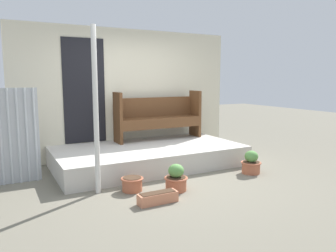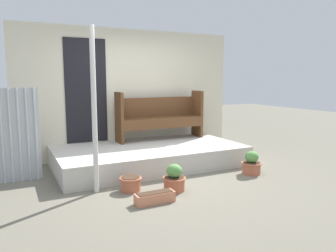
% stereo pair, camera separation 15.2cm
% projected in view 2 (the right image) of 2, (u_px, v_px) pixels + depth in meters
% --- Properties ---
extents(ground_plane, '(24.00, 24.00, 0.00)m').
position_uv_depth(ground_plane, '(166.00, 179.00, 5.30)').
color(ground_plane, '#706B5B').
extents(porch_slab, '(3.39, 1.82, 0.36)m').
position_uv_depth(porch_slab, '(149.00, 156.00, 6.12)').
color(porch_slab, beige).
rests_on(porch_slab, ground_plane).
extents(house_wall, '(4.59, 0.08, 2.60)m').
position_uv_depth(house_wall, '(129.00, 93.00, 6.77)').
color(house_wall, beige).
rests_on(house_wall, ground_plane).
extents(support_post, '(0.07, 0.07, 2.32)m').
position_uv_depth(support_post, '(94.00, 111.00, 4.51)').
color(support_post, silver).
rests_on(support_post, ground_plane).
extents(bench, '(1.83, 0.40, 0.99)m').
position_uv_depth(bench, '(160.00, 115.00, 6.75)').
color(bench, brown).
rests_on(bench, porch_slab).
extents(flower_pot_left, '(0.33, 0.33, 0.20)m').
position_uv_depth(flower_pot_left, '(131.00, 183.00, 4.73)').
color(flower_pot_left, '#B26042').
rests_on(flower_pot_left, ground_plane).
extents(flower_pot_middle, '(0.35, 0.35, 0.39)m').
position_uv_depth(flower_pot_middle, '(174.00, 179.00, 4.72)').
color(flower_pot_middle, '#B26042').
rests_on(flower_pot_middle, ground_plane).
extents(flower_pot_right, '(0.35, 0.35, 0.39)m').
position_uv_depth(flower_pot_right, '(252.00, 164.00, 5.54)').
color(flower_pot_right, '#B26042').
rests_on(flower_pot_right, ground_plane).
extents(planter_box_rect, '(0.53, 0.17, 0.15)m').
position_uv_depth(planter_box_rect, '(155.00, 198.00, 4.25)').
color(planter_box_rect, tan).
rests_on(planter_box_rect, ground_plane).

